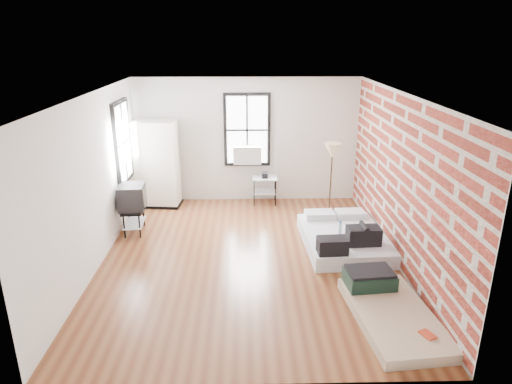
{
  "coord_description": "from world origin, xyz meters",
  "views": [
    {
      "loc": [
        -0.03,
        -7.08,
        3.69
      ],
      "look_at": [
        0.14,
        0.3,
        1.11
      ],
      "focal_mm": 32.0,
      "sensor_mm": 36.0,
      "label": 1
    }
  ],
  "objects_px": {
    "mattress_bare": "(387,306)",
    "wardrobe": "(157,164)",
    "floor_lamp": "(332,154)",
    "tv_stand": "(132,199)",
    "side_table": "(265,183)",
    "mattress_main": "(344,238)"
  },
  "relations": [
    {
      "from": "mattress_bare",
      "to": "wardrobe",
      "type": "height_order",
      "value": "wardrobe"
    },
    {
      "from": "floor_lamp",
      "to": "wardrobe",
      "type": "bearing_deg",
      "value": 168.42
    },
    {
      "from": "mattress_bare",
      "to": "tv_stand",
      "type": "relative_size",
      "value": 2.05
    },
    {
      "from": "wardrobe",
      "to": "mattress_bare",
      "type": "bearing_deg",
      "value": -42.2
    },
    {
      "from": "mattress_bare",
      "to": "floor_lamp",
      "type": "bearing_deg",
      "value": 87.13
    },
    {
      "from": "side_table",
      "to": "floor_lamp",
      "type": "relative_size",
      "value": 0.46
    },
    {
      "from": "mattress_main",
      "to": "side_table",
      "type": "relative_size",
      "value": 2.77
    },
    {
      "from": "tv_stand",
      "to": "mattress_bare",
      "type": "bearing_deg",
      "value": -39.37
    },
    {
      "from": "wardrobe",
      "to": "side_table",
      "type": "bearing_deg",
      "value": 7.54
    },
    {
      "from": "wardrobe",
      "to": "tv_stand",
      "type": "xyz_separation_m",
      "value": [
        -0.21,
        -1.48,
        -0.27
      ]
    },
    {
      "from": "mattress_bare",
      "to": "tv_stand",
      "type": "distance_m",
      "value": 5.06
    },
    {
      "from": "floor_lamp",
      "to": "tv_stand",
      "type": "bearing_deg",
      "value": -169.76
    },
    {
      "from": "wardrobe",
      "to": "tv_stand",
      "type": "distance_m",
      "value": 1.51
    },
    {
      "from": "tv_stand",
      "to": "side_table",
      "type": "bearing_deg",
      "value": 26.2
    },
    {
      "from": "mattress_main",
      "to": "mattress_bare",
      "type": "relative_size",
      "value": 1.01
    },
    {
      "from": "side_table",
      "to": "tv_stand",
      "type": "height_order",
      "value": "tv_stand"
    },
    {
      "from": "mattress_bare",
      "to": "tv_stand",
      "type": "bearing_deg",
      "value": 139.31
    },
    {
      "from": "side_table",
      "to": "floor_lamp",
      "type": "bearing_deg",
      "value": -31.98
    },
    {
      "from": "mattress_bare",
      "to": "tv_stand",
      "type": "xyz_separation_m",
      "value": [
        -4.12,
        2.88,
        0.57
      ]
    },
    {
      "from": "floor_lamp",
      "to": "tv_stand",
      "type": "distance_m",
      "value": 4.06
    },
    {
      "from": "mattress_bare",
      "to": "wardrobe",
      "type": "bearing_deg",
      "value": 126.14
    },
    {
      "from": "side_table",
      "to": "tv_stand",
      "type": "relative_size",
      "value": 0.75
    }
  ]
}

